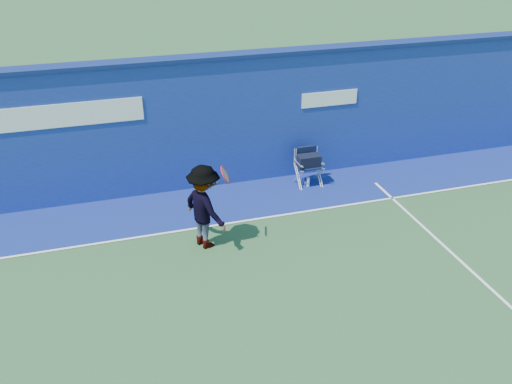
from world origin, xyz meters
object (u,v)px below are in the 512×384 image
object	(u,v)px
directors_chair_left	(308,170)
water_bottle	(308,182)
tennis_player	(204,207)
directors_chair_right	(309,174)

from	to	relation	value
directors_chair_left	water_bottle	xyz separation A→B (m)	(-0.03, -0.13, -0.26)
water_bottle	tennis_player	xyz separation A→B (m)	(-2.85, -1.76, 0.73)
directors_chair_left	directors_chair_right	distance (m)	0.11
directors_chair_left	directors_chair_right	size ratio (longest dim) A/B	1.00
directors_chair_left	water_bottle	world-z (taller)	directors_chair_left
tennis_player	directors_chair_right	bearing A→B (deg)	32.54
directors_chair_right	water_bottle	distance (m)	0.20
directors_chair_left	water_bottle	distance (m)	0.29
directors_chair_left	tennis_player	bearing A→B (deg)	-146.70
directors_chair_right	water_bottle	world-z (taller)	directors_chair_right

